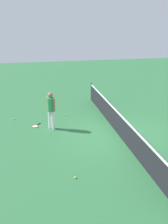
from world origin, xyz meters
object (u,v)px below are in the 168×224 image
(tennis_ball_by_net, at_px, (66,115))
(tennis_racket_near_player, at_px, (35,126))
(player_near_side, at_px, (51,108))
(tennis_ball_midcourt, at_px, (14,119))
(tennis_ball_near_player, at_px, (75,177))

(tennis_ball_by_net, bearing_deg, tennis_racket_near_player, -53.54)
(player_near_side, xyz_separation_m, tennis_racket_near_player, (-0.41, -0.72, -1.00))
(tennis_racket_near_player, bearing_deg, tennis_ball_by_net, 126.46)
(tennis_ball_by_net, relative_size, tennis_ball_midcourt, 1.00)
(player_near_side, relative_size, tennis_ball_by_net, 25.76)
(player_near_side, relative_size, tennis_ball_midcourt, 25.76)
(player_near_side, distance_m, tennis_ball_midcourt, 2.47)
(tennis_ball_by_net, height_order, tennis_ball_midcourt, same)
(tennis_ball_by_net, bearing_deg, player_near_side, -28.23)
(tennis_ball_near_player, height_order, tennis_ball_midcourt, same)
(tennis_racket_near_player, bearing_deg, player_near_side, 60.29)
(tennis_racket_near_player, bearing_deg, tennis_ball_near_player, 14.00)
(player_near_side, xyz_separation_m, tennis_ball_midcourt, (-1.47, -1.74, -0.98))
(tennis_racket_near_player, height_order, tennis_ball_by_net, tennis_ball_by_net)
(tennis_racket_near_player, xyz_separation_m, tennis_ball_midcourt, (-1.06, -1.01, 0.02))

